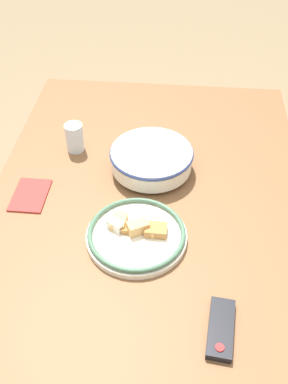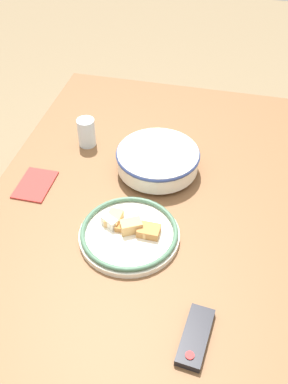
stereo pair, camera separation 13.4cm
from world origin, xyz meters
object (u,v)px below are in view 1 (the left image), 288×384
noodle_bowl (150,159)px  food_plate (136,234)px  drinking_glass (75,138)px  tv_remote (221,329)px

noodle_bowl → food_plate: noodle_bowl is taller
drinking_glass → food_plate: bearing=33.3°
noodle_bowl → drinking_glass: bearing=-107.6°
noodle_bowl → drinking_glass: size_ratio=2.68×
food_plate → drinking_glass: size_ratio=2.81×
food_plate → tv_remote: (0.27, 0.23, -0.01)m
noodle_bowl → drinking_glass: drinking_glass is taller
food_plate → tv_remote: 0.35m
food_plate → tv_remote: bearing=40.4°
food_plate → noodle_bowl: bearing=177.4°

